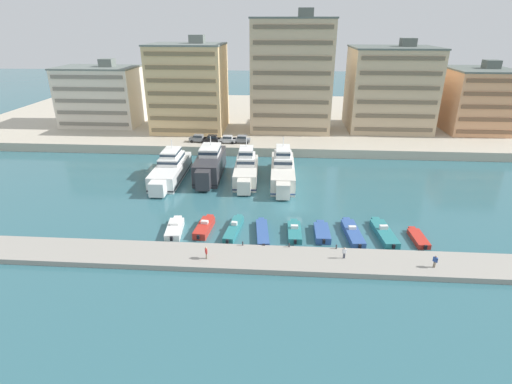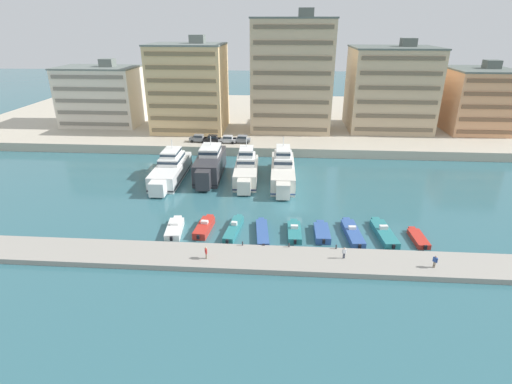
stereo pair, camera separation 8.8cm
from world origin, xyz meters
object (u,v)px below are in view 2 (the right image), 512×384
(motorboat_white_far_left, at_px, (175,229))
(motorboat_teal_mid_left, at_px, (234,229))
(yacht_ivory_mid_left, at_px, (246,169))
(car_grey_center_left, at_px, (242,139))
(motorboat_red_left, at_px, (204,227))
(car_black_left, at_px, (212,139))
(car_silver_mid_left, at_px, (227,139))
(pedestrian_far_side, at_px, (344,252))
(motorboat_blue_mid_right, at_px, (352,233))
(car_grey_far_left, at_px, (198,138))
(yacht_white_far_left, at_px, (171,169))
(pedestrian_mid_deck, at_px, (435,261))
(motorboat_teal_center, at_px, (294,231))
(yacht_ivory_center_left, at_px, (283,169))
(pedestrian_near_edge, at_px, (206,252))
(motorboat_teal_right, at_px, (384,233))
(motorboat_blue_center_right, at_px, (322,232))
(yacht_charcoal_left, at_px, (210,165))
(motorboat_blue_center_left, at_px, (262,233))
(motorboat_red_far_right, at_px, (418,238))

(motorboat_white_far_left, relative_size, motorboat_teal_mid_left, 0.82)
(yacht_ivory_mid_left, relative_size, car_grey_center_left, 3.93)
(motorboat_red_left, xyz_separation_m, car_black_left, (-5.51, 39.22, 2.48))
(car_silver_mid_left, distance_m, pedestrian_far_side, 51.15)
(motorboat_white_far_left, relative_size, motorboat_blue_mid_right, 0.81)
(yacht_ivory_mid_left, height_order, car_silver_mid_left, yacht_ivory_mid_left)
(car_grey_far_left, xyz_separation_m, car_black_left, (3.40, -0.34, 0.00))
(yacht_white_far_left, height_order, pedestrian_mid_deck, yacht_white_far_left)
(motorboat_teal_mid_left, distance_m, motorboat_teal_center, 8.89)
(motorboat_red_left, height_order, motorboat_blue_mid_right, motorboat_red_left)
(yacht_ivory_center_left, bearing_deg, car_grey_far_left, 137.87)
(car_silver_mid_left, height_order, pedestrian_near_edge, car_silver_mid_left)
(motorboat_teal_center, height_order, motorboat_teal_right, motorboat_teal_right)
(car_grey_center_left, bearing_deg, motorboat_teal_mid_left, -85.84)
(yacht_white_far_left, relative_size, yacht_ivory_mid_left, 1.20)
(yacht_ivory_center_left, xyz_separation_m, motorboat_blue_center_right, (5.88, -21.49, -1.74))
(motorboat_red_left, bearing_deg, yacht_white_far_left, 117.08)
(yacht_charcoal_left, bearing_deg, motorboat_blue_center_right, -48.27)
(yacht_ivory_center_left, height_order, car_grey_center_left, yacht_ivory_center_left)
(yacht_charcoal_left, distance_m, car_grey_far_left, 17.94)
(motorboat_blue_center_left, height_order, pedestrian_near_edge, pedestrian_near_edge)
(motorboat_white_far_left, relative_size, motorboat_red_left, 1.00)
(motorboat_blue_center_right, xyz_separation_m, car_black_left, (-22.75, 39.49, 2.54))
(motorboat_blue_mid_right, xyz_separation_m, pedestrian_near_edge, (-19.72, -8.56, 1.25))
(yacht_charcoal_left, xyz_separation_m, motorboat_teal_mid_left, (7.53, -22.68, -1.92))
(motorboat_teal_center, distance_m, pedestrian_far_side, 9.53)
(motorboat_red_left, distance_m, car_silver_mid_left, 39.24)
(motorboat_red_left, relative_size, pedestrian_near_edge, 4.05)
(yacht_charcoal_left, relative_size, car_black_left, 4.15)
(motorboat_teal_mid_left, height_order, pedestrian_far_side, pedestrian_far_side)
(motorboat_red_left, xyz_separation_m, motorboat_teal_center, (13.28, -0.19, -0.10))
(yacht_white_far_left, bearing_deg, motorboat_teal_center, -41.27)
(motorboat_blue_center_right, height_order, car_grey_center_left, car_grey_center_left)
(motorboat_teal_right, bearing_deg, motorboat_white_far_left, -177.97)
(motorboat_blue_center_right, relative_size, pedestrian_far_side, 3.94)
(motorboat_red_far_right, bearing_deg, yacht_ivory_mid_left, 140.48)
(car_grey_far_left, height_order, car_grey_center_left, same)
(motorboat_white_far_left, xyz_separation_m, motorboat_red_far_right, (35.00, -0.04, -0.17))
(motorboat_teal_center, xyz_separation_m, motorboat_teal_right, (12.91, 0.52, 0.01))
(car_black_left, bearing_deg, yacht_white_far_left, -105.51)
(motorboat_blue_mid_right, bearing_deg, yacht_white_far_left, 147.10)
(car_grey_center_left, bearing_deg, motorboat_red_far_right, -54.01)
(motorboat_blue_mid_right, distance_m, pedestrian_far_side, 7.69)
(motorboat_teal_mid_left, distance_m, car_silver_mid_left, 39.79)
(yacht_ivory_center_left, relative_size, pedestrian_near_edge, 11.53)
(motorboat_red_far_right, bearing_deg, yacht_charcoal_left, 145.40)
(yacht_ivory_mid_left, relative_size, motorboat_teal_mid_left, 1.96)
(yacht_white_far_left, xyz_separation_m, pedestrian_near_edge, (12.56, -29.44, -0.24))
(car_grey_center_left, relative_size, pedestrian_mid_deck, 2.51)
(car_black_left, xyz_separation_m, pedestrian_far_side, (24.94, -46.59, -1.37))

